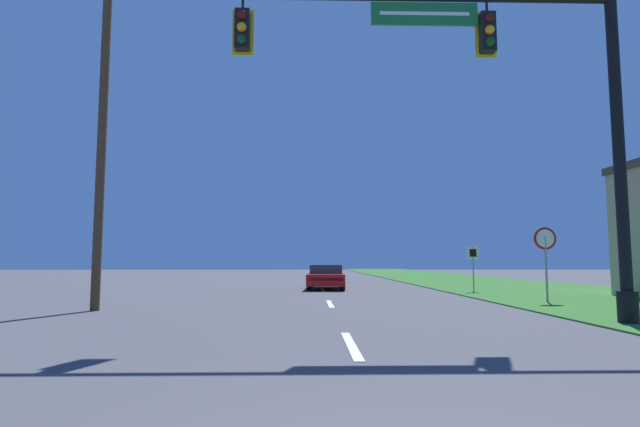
# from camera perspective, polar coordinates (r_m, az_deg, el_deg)

# --- Properties ---
(grass_verge_right) EXTENTS (10.00, 110.00, 0.04)m
(grass_verge_right) POSITION_cam_1_polar(r_m,az_deg,el_deg) (34.39, 17.84, -7.51)
(grass_verge_right) COLOR #2D6626
(grass_verge_right) RESTS_ON ground
(road_center_line) EXTENTS (0.16, 34.80, 0.01)m
(road_center_line) POSITION_cam_1_polar(r_m,az_deg,el_deg) (24.53, 0.32, -8.73)
(road_center_line) COLOR silver
(road_center_line) RESTS_ON ground
(signal_mast) EXTENTS (10.15, 0.47, 8.37)m
(signal_mast) POSITION_cam_1_polar(r_m,az_deg,el_deg) (12.59, 21.08, 12.34)
(signal_mast) COLOR black
(signal_mast) RESTS_ON grass_verge_right
(car_ahead) EXTENTS (2.03, 4.48, 1.19)m
(car_ahead) POSITION_cam_1_polar(r_m,az_deg,el_deg) (25.45, 0.71, -7.26)
(car_ahead) COLOR black
(car_ahead) RESTS_ON ground
(stop_sign) EXTENTS (0.76, 0.07, 2.50)m
(stop_sign) POSITION_cam_1_polar(r_m,az_deg,el_deg) (18.47, 24.36, -3.54)
(stop_sign) COLOR gray
(stop_sign) RESTS_ON grass_verge_right
(route_sign_post) EXTENTS (0.55, 0.06, 2.03)m
(route_sign_post) POSITION_cam_1_polar(r_m,az_deg,el_deg) (23.68, 17.09, -4.92)
(route_sign_post) COLOR gray
(route_sign_post) RESTS_ON grass_verge_right
(utility_pole_near) EXTENTS (1.80, 0.26, 10.90)m
(utility_pole_near) POSITION_cam_1_polar(r_m,az_deg,el_deg) (16.24, -23.57, 10.03)
(utility_pole_near) COLOR #4C3823
(utility_pole_near) RESTS_ON ground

